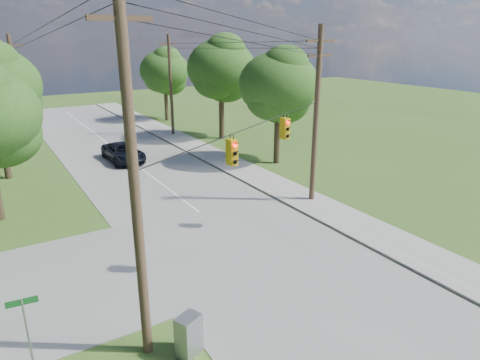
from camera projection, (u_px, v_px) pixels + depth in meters
ground at (269, 312)px, 16.10m from camera, size 140.00×140.00×0.00m
main_road at (244, 246)px, 21.13m from camera, size 10.00×100.00×0.03m
sidewalk_east at (343, 217)px, 24.43m from camera, size 2.60×100.00×0.12m
pole_sw at (133, 171)px, 12.15m from camera, size 2.00×0.32×12.00m
pole_ne at (316, 114)px, 25.21m from camera, size 2.00×0.32×10.50m
pole_north_e at (171, 85)px, 43.09m from camera, size 2.00×0.32×10.00m
pole_north_w at (18, 94)px, 36.21m from camera, size 2.00×0.32×10.00m
power_lines at (173, 50)px, 23.23m from camera, size 13.93×29.62×4.93m
traffic_signals at (261, 138)px, 19.18m from camera, size 4.91×3.27×1.05m
tree_e_near at (278, 85)px, 32.95m from camera, size 6.20×6.20×8.81m
tree_e_mid at (221, 68)px, 41.07m from camera, size 6.60×6.60×9.64m
tree_e_far at (164, 71)px, 50.58m from camera, size 5.80×5.80×8.32m
car_main_north at (123, 152)px, 35.09m from camera, size 2.54×5.36×1.48m
control_cabinet at (189, 335)px, 13.77m from camera, size 0.95×0.84×1.43m
street_name_sign at (27, 330)px, 12.39m from camera, size 0.85×0.12×2.84m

